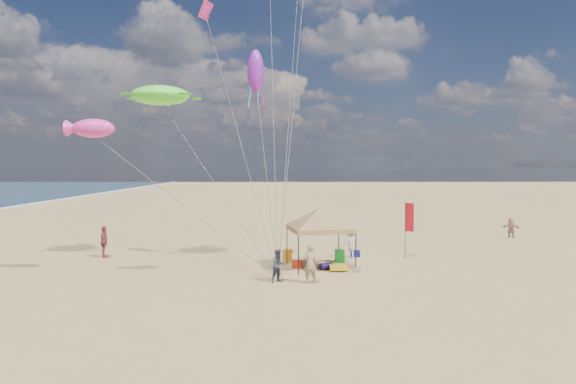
# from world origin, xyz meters

# --- Properties ---
(ground) EXTENTS (280.00, 280.00, 0.00)m
(ground) POSITION_xyz_m (0.00, 0.00, 0.00)
(ground) COLOR tan
(ground) RESTS_ON ground
(canopy_tent) EXTENTS (5.82, 5.82, 3.65)m
(canopy_tent) POSITION_xyz_m (1.67, 3.30, 3.04)
(canopy_tent) COLOR black
(canopy_tent) RESTS_ON ground
(feather_flag) EXTENTS (0.46, 0.22, 3.27)m
(feather_flag) POSITION_xyz_m (6.93, 6.03, 2.17)
(feather_flag) COLOR black
(feather_flag) RESTS_ON ground
(cooler_red) EXTENTS (0.54, 0.38, 0.38)m
(cooler_red) POSITION_xyz_m (0.49, 3.37, 0.19)
(cooler_red) COLOR #B7200E
(cooler_red) RESTS_ON ground
(cooler_blue) EXTENTS (0.54, 0.38, 0.38)m
(cooler_blue) POSITION_xyz_m (3.97, 6.61, 0.19)
(cooler_blue) COLOR #121292
(cooler_blue) RESTS_ON ground
(bag_navy) EXTENTS (0.69, 0.54, 0.36)m
(bag_navy) POSITION_xyz_m (1.94, 2.85, 0.18)
(bag_navy) COLOR #100D3C
(bag_navy) RESTS_ON ground
(bag_orange) EXTENTS (0.54, 0.69, 0.36)m
(bag_orange) POSITION_xyz_m (0.04, 6.85, 0.18)
(bag_orange) COLOR #FF330E
(bag_orange) RESTS_ON ground
(chair_green) EXTENTS (0.50, 0.50, 0.70)m
(chair_green) POSITION_xyz_m (2.88, 4.96, 0.35)
(chair_green) COLOR #167E21
(chair_green) RESTS_ON ground
(chair_yellow) EXTENTS (0.50, 0.50, 0.70)m
(chair_yellow) POSITION_xyz_m (-0.02, 5.02, 0.35)
(chair_yellow) COLOR orange
(chair_yellow) RESTS_ON ground
(crate_grey) EXTENTS (0.34, 0.30, 0.28)m
(crate_grey) POSITION_xyz_m (3.46, 2.18, 0.14)
(crate_grey) COLOR gray
(crate_grey) RESTS_ON ground
(beach_cart) EXTENTS (0.90, 0.50, 0.24)m
(beach_cart) POSITION_xyz_m (2.56, 2.43, 0.20)
(beach_cart) COLOR gold
(beach_cart) RESTS_ON ground
(person_near_a) EXTENTS (0.72, 0.52, 1.81)m
(person_near_a) POSITION_xyz_m (0.98, -0.15, 0.91)
(person_near_a) COLOR tan
(person_near_a) RESTS_ON ground
(person_near_b) EXTENTS (0.94, 0.88, 1.53)m
(person_near_b) POSITION_xyz_m (-0.45, 0.08, 0.77)
(person_near_b) COLOR #313743
(person_near_b) RESTS_ON ground
(person_near_c) EXTENTS (1.13, 0.65, 1.74)m
(person_near_c) POSITION_xyz_m (3.65, 6.15, 0.87)
(person_near_c) COLOR beige
(person_near_c) RESTS_ON ground
(person_far_a) EXTENTS (0.67, 1.15, 1.84)m
(person_far_a) POSITION_xyz_m (-10.66, 6.47, 0.92)
(person_far_a) COLOR #9B3B41
(person_far_a) RESTS_ON ground
(person_far_c) EXTENTS (1.37, 1.14, 1.47)m
(person_far_c) POSITION_xyz_m (16.60, 14.45, 0.74)
(person_far_c) COLOR tan
(person_far_c) RESTS_ON ground
(turtle_kite) EXTENTS (3.36, 2.75, 1.07)m
(turtle_kite) POSITION_xyz_m (-6.99, 5.15, 9.19)
(turtle_kite) COLOR #4DFF36
(turtle_kite) RESTS_ON ground
(fish_kite) EXTENTS (2.11, 1.34, 0.87)m
(fish_kite) POSITION_xyz_m (-8.95, 0.49, 7.06)
(fish_kite) COLOR #F534AE
(fish_kite) RESTS_ON ground
(squid_kite) EXTENTS (0.91, 0.91, 2.26)m
(squid_kite) POSITION_xyz_m (-1.70, 4.06, 10.31)
(squid_kite) COLOR purple
(squid_kite) RESTS_ON ground
(stunt_kite_pink) EXTENTS (0.92, 1.30, 1.09)m
(stunt_kite_pink) POSITION_xyz_m (-5.37, 11.25, 15.58)
(stunt_kite_pink) COLOR #EA297D
(stunt_kite_pink) RESTS_ON ground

